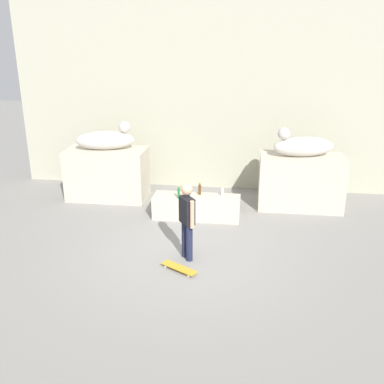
% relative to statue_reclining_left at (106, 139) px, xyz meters
% --- Properties ---
extents(ground_plane, '(40.00, 40.00, 0.00)m').
position_rel_statue_reclining_left_xyz_m(ground_plane, '(2.65, -3.36, -1.71)').
color(ground_plane, gray).
extents(facade_wall, '(11.33, 0.60, 5.62)m').
position_rel_statue_reclining_left_xyz_m(facade_wall, '(2.65, 1.58, 1.10)').
color(facade_wall, '#B5B39B').
rests_on(facade_wall, ground_plane).
extents(pedestal_left, '(2.21, 1.12, 1.43)m').
position_rel_statue_reclining_left_xyz_m(pedestal_left, '(-0.04, -0.01, -1.00)').
color(pedestal_left, beige).
rests_on(pedestal_left, ground_plane).
extents(pedestal_right, '(2.21, 1.12, 1.43)m').
position_rel_statue_reclining_left_xyz_m(pedestal_right, '(5.33, -0.01, -1.00)').
color(pedestal_right, beige).
rests_on(pedestal_right, ground_plane).
extents(statue_reclining_left, '(1.68, 0.89, 0.78)m').
position_rel_statue_reclining_left_xyz_m(statue_reclining_left, '(0.00, 0.00, 0.00)').
color(statue_reclining_left, beige).
rests_on(statue_reclining_left, pedestal_left).
extents(statue_reclining_right, '(1.68, 0.88, 0.78)m').
position_rel_statue_reclining_left_xyz_m(statue_reclining_right, '(5.30, -0.02, 0.00)').
color(statue_reclining_right, beige).
rests_on(statue_reclining_right, pedestal_right).
extents(ledge_block, '(2.21, 0.67, 0.58)m').
position_rel_statue_reclining_left_xyz_m(ledge_block, '(2.65, -1.12, -1.42)').
color(ledge_block, beige).
rests_on(ledge_block, ground_plane).
extents(skater, '(0.37, 0.46, 1.67)m').
position_rel_statue_reclining_left_xyz_m(skater, '(2.72, -3.32, -0.79)').
color(skater, '#1E233F').
rests_on(skater, ground_plane).
extents(skateboard, '(0.79, 0.58, 0.08)m').
position_rel_statue_reclining_left_xyz_m(skateboard, '(2.63, -3.86, -1.65)').
color(skateboard, gold).
rests_on(skateboard, ground_plane).
extents(bottle_blue, '(0.07, 0.07, 0.29)m').
position_rel_statue_reclining_left_xyz_m(bottle_blue, '(2.48, -1.32, -1.01)').
color(bottle_blue, '#194C99').
rests_on(bottle_blue, ledge_block).
extents(bottle_green, '(0.06, 0.06, 0.32)m').
position_rel_statue_reclining_left_xyz_m(bottle_green, '(2.22, -1.30, -1.00)').
color(bottle_green, '#1E722D').
rests_on(bottle_green, ledge_block).
extents(bottle_brown, '(0.07, 0.07, 0.32)m').
position_rel_statue_reclining_left_xyz_m(bottle_brown, '(2.71, -0.96, -1.00)').
color(bottle_brown, '#593314').
rests_on(bottle_brown, ledge_block).
extents(bottle_clear, '(0.07, 0.07, 0.28)m').
position_rel_statue_reclining_left_xyz_m(bottle_clear, '(3.29, -0.98, -1.02)').
color(bottle_clear, silver).
rests_on(bottle_clear, ledge_block).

